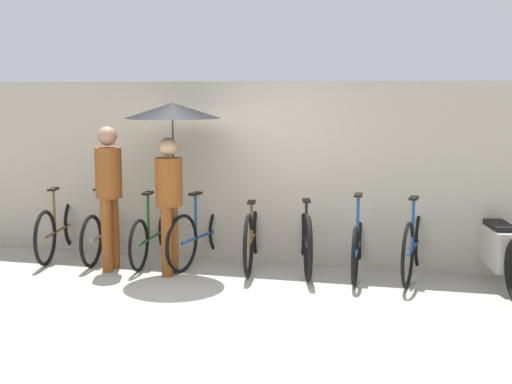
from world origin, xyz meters
The scene contains 13 objects.
ground_plane centered at (0.00, 0.00, 0.00)m, with size 30.00×30.00×0.00m, color #9E998E.
back_wall centered at (0.00, 1.94, 1.15)m, with size 13.53×0.12×2.30m.
parked_bicycle_0 centered at (-2.30, 1.56, 0.37)m, with size 0.48×1.76×0.98m.
parked_bicycle_1 centered at (-1.64, 1.57, 0.36)m, with size 0.44×1.62×1.10m.
parked_bicycle_2 centered at (-0.99, 1.61, 0.35)m, with size 0.44×1.73×1.02m.
parked_bicycle_3 centered at (-0.33, 1.64, 0.38)m, with size 0.51×1.72×1.05m.
parked_bicycle_4 centered at (0.33, 1.64, 0.39)m, with size 0.44×1.74×1.09m.
parked_bicycle_5 centered at (0.98, 1.65, 0.40)m, with size 0.59×1.75×1.06m.
parked_bicycle_6 centered at (1.64, 1.60, 0.36)m, with size 0.44×1.73×1.04m.
parked_bicycle_7 centered at (2.30, 1.61, 0.39)m, with size 0.44×1.72×1.02m.
pedestrian_leading centered at (-1.32, 1.03, 1.04)m, with size 0.32×0.32×1.76m.
pedestrian_center centered at (-0.52, 1.09, 1.66)m, with size 1.13×1.13×2.04m.
motorcycle centered at (3.23, 1.54, 0.40)m, with size 0.71×2.06×0.91m.
Camera 1 is at (2.51, -6.80, 2.23)m, focal length 50.00 mm.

